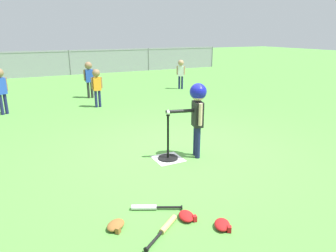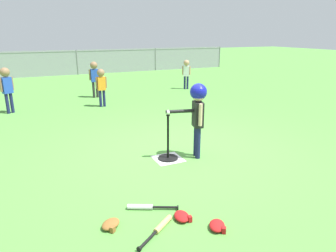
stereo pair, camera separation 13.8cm
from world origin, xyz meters
name	(u,v)px [view 1 (the left image)]	position (x,y,z in m)	size (l,w,h in m)	color
ground_plane	(181,150)	(0.00, 0.00, 0.00)	(60.00, 60.00, 0.00)	#51933D
home_plate	(168,159)	(-0.36, -0.24, 0.00)	(0.44, 0.44, 0.01)	white
batting_tee	(168,152)	(-0.36, -0.24, 0.12)	(0.32, 0.32, 0.73)	black
baseball_on_tee	(168,112)	(-0.36, -0.24, 0.77)	(0.07, 0.07, 0.07)	white
batter_child	(197,105)	(0.09, -0.35, 0.85)	(0.63, 0.33, 1.20)	#191E4C
fielder_deep_left	(89,75)	(-0.38, 5.08, 0.71)	(0.33, 0.22, 1.10)	#262626
fielder_deep_right	(97,83)	(-0.47, 3.78, 0.66)	(0.30, 0.20, 1.02)	#191E4C
fielder_near_right	(0,85)	(-2.73, 4.05, 0.73)	(0.30, 0.23, 1.13)	#191E4C
fielder_near_left	(181,70)	(2.86, 5.22, 0.66)	(0.27, 0.21, 1.02)	#191E4C
spare_bat_silver	(149,207)	(-1.21, -1.46, 0.03)	(0.55, 0.31, 0.06)	silver
spare_bat_wood	(165,228)	(-1.21, -1.88, 0.03)	(0.51, 0.39, 0.06)	#DBB266
glove_by_plate	(187,216)	(-0.92, -1.81, 0.04)	(0.20, 0.25, 0.07)	#B21919
glove_near_bats	(222,225)	(-0.67, -2.11, 0.04)	(0.26, 0.27, 0.07)	#B21919
glove_tossed_aside	(116,225)	(-1.66, -1.62, 0.04)	(0.27, 0.26, 0.07)	brown
outfield_fence	(70,62)	(0.00, 10.78, 0.62)	(16.06, 0.06, 1.15)	slate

